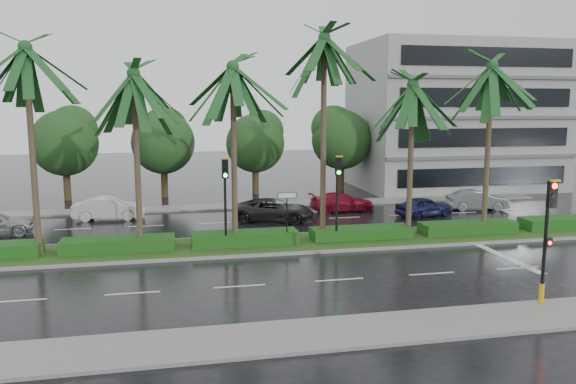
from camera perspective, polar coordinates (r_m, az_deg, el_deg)
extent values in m
plane|color=black|center=(27.47, 2.15, -5.79)|extent=(120.00, 120.00, 0.00)
cube|color=slate|center=(18.21, 10.13, -13.47)|extent=(40.00, 2.40, 0.12)
cube|color=slate|center=(38.94, -2.10, -1.35)|extent=(40.00, 2.00, 0.12)
cube|color=gray|center=(28.39, 1.67, -5.16)|extent=(36.00, 4.00, 0.14)
cube|color=#2A4918|center=(28.37, 1.67, -5.01)|extent=(35.60, 3.70, 0.02)
cube|color=#174915|center=(27.68, -16.84, -5.10)|extent=(5.20, 1.40, 0.60)
cube|color=#174915|center=(27.77, -4.38, -4.69)|extent=(5.20, 1.40, 0.60)
cube|color=#174915|center=(29.13, 7.43, -4.10)|extent=(5.20, 1.40, 0.60)
cube|color=#174915|center=(31.59, 17.79, -3.44)|extent=(5.20, 1.40, 0.60)
cube|color=#174915|center=(34.92, 26.40, -2.80)|extent=(5.20, 1.40, 0.60)
cube|color=silver|center=(22.60, -25.82, -9.91)|extent=(2.00, 0.12, 0.01)
cube|color=silver|center=(33.97, -21.00, -3.53)|extent=(2.00, 0.12, 0.01)
cube|color=silver|center=(21.96, -15.49, -9.87)|extent=(2.00, 0.12, 0.01)
cube|color=silver|center=(33.55, -14.24, -3.36)|extent=(2.00, 0.12, 0.01)
cube|color=silver|center=(22.04, -4.92, -9.51)|extent=(2.00, 0.12, 0.01)
cube|color=silver|center=(33.60, -7.40, -3.14)|extent=(2.00, 0.12, 0.01)
cube|color=silver|center=(22.84, 5.21, -8.86)|extent=(2.00, 0.12, 0.01)
cube|color=silver|center=(34.12, -0.68, -2.89)|extent=(2.00, 0.12, 0.01)
cube|color=silver|center=(24.27, 14.37, -8.03)|extent=(2.00, 0.12, 0.01)
cube|color=silver|center=(35.10, 5.74, -2.60)|extent=(2.00, 0.12, 0.01)
cube|color=silver|center=(26.24, 22.30, -7.15)|extent=(2.00, 0.12, 0.01)
cube|color=silver|center=(36.49, 11.75, -2.30)|extent=(2.00, 0.12, 0.01)
cube|color=silver|center=(38.25, 17.26, -2.01)|extent=(2.00, 0.12, 0.01)
cube|color=silver|center=(40.33, 22.24, -1.73)|extent=(2.00, 0.12, 0.01)
cube|color=silver|center=(28.11, 20.87, -6.02)|extent=(0.40, 6.00, 0.01)
cylinder|color=#493F2A|center=(27.55, -24.53, 3.57)|extent=(0.28, 0.28, 9.27)
cylinder|color=#493F2A|center=(28.23, -23.95, -5.38)|extent=(0.40, 0.40, 0.44)
cylinder|color=#493F2A|center=(27.06, -15.07, 2.86)|extent=(0.28, 0.28, 8.22)
cylinder|color=#493F2A|center=(27.72, -14.75, -5.16)|extent=(0.40, 0.40, 0.44)
cylinder|color=#493F2A|center=(26.97, -5.51, 3.46)|extent=(0.28, 0.28, 8.55)
cylinder|color=#493F2A|center=(27.64, -5.38, -4.94)|extent=(0.40, 0.40, 0.44)
cylinder|color=#493F2A|center=(28.05, 3.61, 5.19)|extent=(0.28, 0.28, 10.02)
cylinder|color=#493F2A|center=(28.75, 3.52, -4.38)|extent=(0.40, 0.40, 0.44)
cylinder|color=#493F2A|center=(29.29, 12.33, 2.99)|extent=(0.28, 0.28, 7.81)
cylinder|color=#493F2A|center=(29.87, 12.10, -4.06)|extent=(0.40, 0.40, 0.44)
cylinder|color=#493F2A|center=(31.61, 19.63, 4.01)|extent=(0.28, 0.28, 8.81)
cylinder|color=#493F2A|center=(32.19, 19.24, -3.44)|extent=(0.40, 0.40, 0.44)
cylinder|color=black|center=(21.28, 24.58, -5.88)|extent=(0.12, 0.12, 3.40)
cube|color=black|center=(20.72, 25.25, -0.23)|extent=(0.30, 0.18, 0.90)
cube|color=gold|center=(20.57, 25.54, 1.04)|extent=(0.34, 0.12, 0.06)
cylinder|color=#FF0C05|center=(20.60, 25.47, 0.56)|extent=(0.18, 0.04, 0.18)
cylinder|color=black|center=(20.65, 25.42, -0.27)|extent=(0.18, 0.04, 0.18)
cylinder|color=black|center=(20.69, 25.36, -1.09)|extent=(0.18, 0.04, 0.18)
cylinder|color=gold|center=(21.64, 24.35, -9.34)|extent=(0.18, 0.18, 0.70)
cube|color=black|center=(21.04, 24.92, -4.66)|extent=(0.22, 0.16, 0.32)
cylinder|color=#FF0C05|center=(20.97, 25.07, -4.71)|extent=(0.12, 0.03, 0.12)
cylinder|color=black|center=(26.79, -6.37, -2.16)|extent=(0.12, 0.12, 3.40)
cube|color=black|center=(26.29, -6.41, 2.37)|extent=(0.30, 0.18, 0.90)
cube|color=gold|center=(26.12, -6.41, 3.39)|extent=(0.34, 0.12, 0.06)
cylinder|color=black|center=(26.15, -6.40, 3.00)|extent=(0.18, 0.04, 0.18)
cylinder|color=black|center=(26.19, -6.39, 2.35)|extent=(0.18, 0.04, 0.18)
cylinder|color=#0CE519|center=(26.22, -6.38, 1.70)|extent=(0.18, 0.04, 0.18)
cylinder|color=black|center=(27.83, 4.98, -1.72)|extent=(0.12, 0.12, 3.40)
cube|color=black|center=(27.35, 5.15, 2.64)|extent=(0.30, 0.18, 0.90)
cube|color=gold|center=(27.19, 5.23, 3.62)|extent=(0.34, 0.12, 0.06)
cylinder|color=black|center=(27.22, 5.22, 3.25)|extent=(0.18, 0.04, 0.18)
cylinder|color=black|center=(27.26, 5.21, 2.62)|extent=(0.18, 0.04, 0.18)
cylinder|color=#0CE519|center=(27.29, 5.20, 1.99)|extent=(0.18, 0.04, 0.18)
cylinder|color=black|center=(27.40, -0.11, -2.71)|extent=(0.06, 0.06, 2.60)
cube|color=#0C5926|center=(27.16, -0.10, -0.35)|extent=(0.95, 0.04, 0.30)
cube|color=white|center=(27.14, -0.09, -0.35)|extent=(0.85, 0.01, 0.22)
cylinder|color=#3B311B|center=(44.32, -21.52, 0.73)|extent=(0.52, 0.52, 2.33)
sphere|color=#153A1B|center=(44.03, -21.75, 4.64)|extent=(4.80, 4.80, 4.80)
sphere|color=#153A1B|center=(44.27, -21.75, 5.87)|extent=(3.60, 3.60, 3.60)
cylinder|color=#3B311B|center=(43.67, -12.44, 1.00)|extent=(0.52, 0.52, 2.30)
sphere|color=#153A1B|center=(43.38, -12.57, 4.92)|extent=(4.73, 4.73, 4.73)
sphere|color=#153A1B|center=(43.63, -12.61, 6.15)|extent=(3.55, 3.55, 3.55)
cylinder|color=#3B311B|center=(44.15, -3.32, 1.23)|extent=(0.52, 0.52, 2.22)
sphere|color=#153A1B|center=(43.86, -3.35, 4.96)|extent=(4.56, 4.56, 4.56)
sphere|color=#153A1B|center=(44.11, -3.42, 6.14)|extent=(3.42, 3.42, 3.42)
cylinder|color=#3B311B|center=(45.69, 5.40, 1.53)|extent=(0.52, 0.52, 2.33)
sphere|color=#153A1B|center=(45.41, 5.45, 5.33)|extent=(4.80, 4.80, 4.80)
sphere|color=#153A1B|center=(45.65, 5.36, 6.52)|extent=(3.60, 3.60, 3.60)
cylinder|color=#3B311B|center=(48.22, 13.37, 1.68)|extent=(0.52, 0.52, 2.27)
sphere|color=#153A1B|center=(47.96, 13.50, 5.18)|extent=(4.67, 4.67, 4.67)
sphere|color=#153A1B|center=(48.18, 13.38, 6.28)|extent=(3.50, 3.50, 3.50)
cube|color=gray|center=(49.68, 16.49, 7.39)|extent=(16.00, 10.00, 12.00)
imported|color=silver|center=(35.98, -17.75, -1.59)|extent=(1.64, 4.26, 1.38)
imported|color=#232326|center=(33.82, -1.49, -1.84)|extent=(3.72, 5.33, 1.35)
imported|color=maroon|center=(37.10, 5.52, -1.02)|extent=(1.74, 4.27, 1.24)
imported|color=#171B47|center=(36.21, 13.64, -1.46)|extent=(2.24, 3.90, 1.25)
imported|color=slate|center=(39.55, 18.65, -0.78)|extent=(2.00, 4.14, 1.31)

